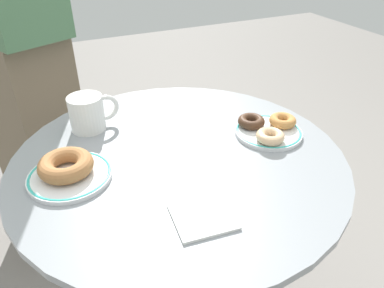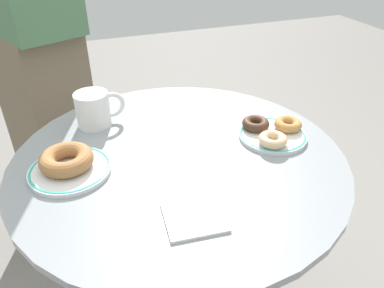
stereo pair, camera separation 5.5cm
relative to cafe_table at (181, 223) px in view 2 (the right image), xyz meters
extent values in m
cylinder|color=gray|center=(0.00, 0.00, 0.21)|extent=(0.77, 0.77, 0.02)
cylinder|color=gray|center=(0.00, 0.00, -0.14)|extent=(0.06, 0.06, 0.69)
cylinder|color=white|center=(-0.24, 0.02, 0.23)|extent=(0.18, 0.18, 0.01)
torus|color=#38B2A8|center=(-0.24, 0.02, 0.23)|extent=(0.17, 0.17, 0.01)
cylinder|color=white|center=(0.24, -0.01, 0.23)|extent=(0.17, 0.17, 0.01)
torus|color=#38B2A8|center=(0.24, -0.01, 0.23)|extent=(0.17, 0.17, 0.01)
torus|color=#A36B3D|center=(-0.25, 0.03, 0.25)|extent=(0.16, 0.16, 0.04)
torus|color=#BC7F42|center=(0.29, 0.00, 0.25)|extent=(0.07, 0.07, 0.02)
torus|color=#422819|center=(0.22, 0.03, 0.25)|extent=(0.10, 0.10, 0.02)
torus|color=#E0B789|center=(0.22, -0.05, 0.25)|extent=(0.10, 0.10, 0.02)
cube|color=white|center=(-0.04, -0.21, 0.23)|extent=(0.12, 0.11, 0.01)
cylinder|color=white|center=(-0.16, 0.21, 0.27)|extent=(0.09, 0.09, 0.09)
torus|color=white|center=(-0.11, 0.21, 0.27)|extent=(0.07, 0.01, 0.07)
cube|color=brown|center=(-0.30, 0.68, -0.07)|extent=(0.35, 0.42, 0.88)
camera|label=1|loc=(-0.27, -0.65, 0.71)|focal=34.26mm
camera|label=2|loc=(-0.22, -0.67, 0.71)|focal=34.26mm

